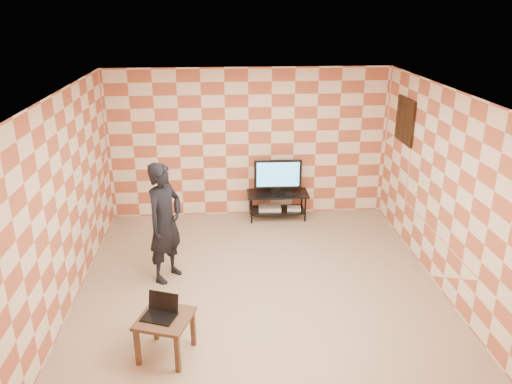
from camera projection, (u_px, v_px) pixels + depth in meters
The scene contains 14 objects.
floor at pixel (259, 282), 7.10m from camera, with size 5.00×5.00×0.00m, color #9E8A6D.
wall_back at pixel (248, 144), 8.94m from camera, with size 5.00×0.02×2.70m, color beige.
wall_front at pixel (282, 299), 4.29m from camera, with size 5.00×0.02×2.70m, color beige.
wall_left at pixel (67, 199), 6.45m from camera, with size 0.02×5.00×2.70m, color beige.
wall_right at pixel (442, 189), 6.78m from camera, with size 0.02×5.00×2.70m, color beige.
ceiling at pixel (259, 92), 6.13m from camera, with size 5.00×5.00×0.02m, color white.
wall_art at pixel (405, 121), 8.01m from camera, with size 0.04×0.72×0.72m.
tv_stand at pixel (277, 199), 9.07m from camera, with size 1.10×0.49×0.50m.
tv at pixel (278, 175), 8.90m from camera, with size 0.85×0.16×0.62m.
dvd_player at pixel (270, 208), 9.13m from camera, with size 0.40×0.29×0.07m, color silver.
game_console at pixel (294, 208), 9.11m from camera, with size 0.25×0.18×0.06m, color silver.
side_table at pixel (165, 324), 5.51m from camera, with size 0.70×0.70×0.50m.
laptop at pixel (161, 311), 5.49m from camera, with size 0.43×0.39×0.24m.
person at pixel (165, 223), 6.92m from camera, with size 0.63×0.42×1.73m, color black.
Camera 1 is at (-0.48, -6.15, 3.75)m, focal length 35.00 mm.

